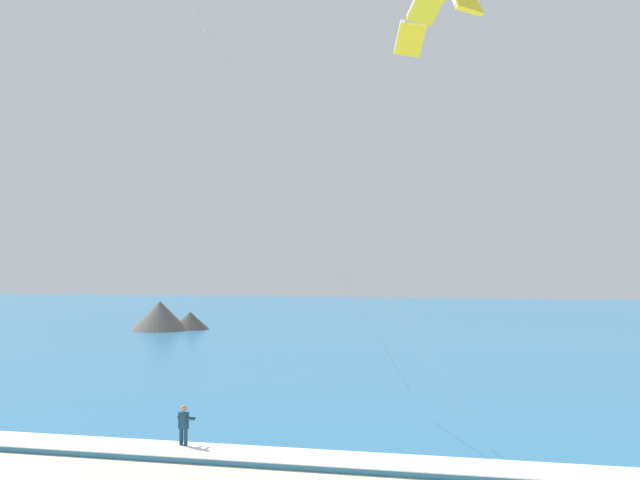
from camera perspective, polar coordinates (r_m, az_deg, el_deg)
The scene contains 6 objects.
sea at distance 84.65m, azimuth 8.63°, elevation -6.34°, with size 200.00×120.00×0.20m, color teal.
surf_foam at distance 26.78m, azimuth -1.39°, elevation -16.15°, with size 200.00×2.07×0.04m, color white.
surfboard at distance 28.71m, azimuth -10.36°, elevation -15.54°, with size 0.76×1.46×0.09m.
kitesurfer at distance 28.52m, azimuth -10.33°, elevation -13.75°, with size 0.60×0.60×1.69m.
kite_primary at distance 32.29m, azimuth 8.82°, elevation 17.14°, with size 10.87×7.41×17.11m.
headland_left at distance 76.51m, azimuth -11.64°, elevation -5.88°, with size 7.74×6.96×3.08m.
Camera 1 is at (6.43, -11.32, 6.87)m, focal length 42.05 mm.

